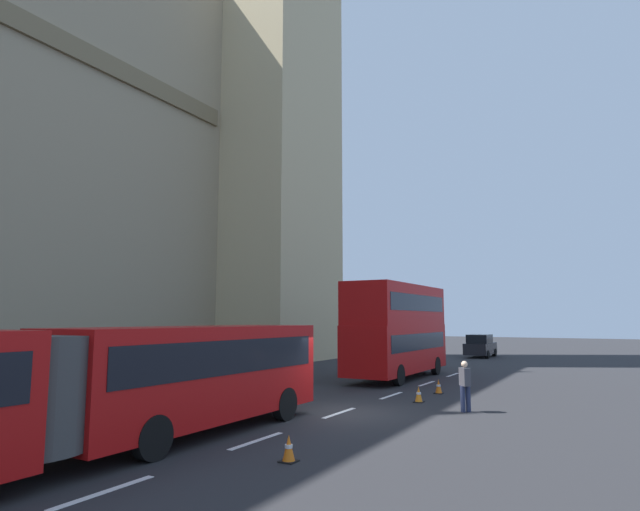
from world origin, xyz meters
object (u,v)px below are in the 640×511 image
articulated_bus (31,388)px  traffic_cone_west (289,449)px  sedan_lead (480,346)px  traffic_cone_east (439,387)px  pedestrian_near_cones (465,384)px  double_decker_bus (398,327)px  traffic_cone_middle (419,395)px

articulated_bus → traffic_cone_west: articulated_bus is taller
sedan_lead → traffic_cone_east: 22.84m
sedan_lead → pedestrian_near_cones: bearing=-168.5°
pedestrian_near_cones → traffic_cone_east: bearing=28.6°
double_decker_bus → traffic_cone_middle: 8.31m
double_decker_bus → pedestrian_near_cones: 10.18m
traffic_cone_west → pedestrian_near_cones: 8.38m
sedan_lead → traffic_cone_middle: 25.47m
double_decker_bus → sedan_lead: size_ratio=2.05×
traffic_cone_middle → double_decker_bus: bearing=26.5°
traffic_cone_west → traffic_cone_middle: bearing=1.5°
pedestrian_near_cones → articulated_bus: bearing=154.5°
articulated_bus → traffic_cone_east: 16.05m
traffic_cone_west → traffic_cone_middle: (9.36, 0.24, 0.00)m
traffic_cone_west → traffic_cone_east: 12.01m
double_decker_bus → traffic_cone_east: size_ratio=15.59×
double_decker_bus → traffic_cone_middle: size_ratio=15.59×
double_decker_bus → traffic_cone_east: bearing=-141.8°
traffic_cone_west → traffic_cone_middle: size_ratio=1.00×
traffic_cone_east → pedestrian_near_cones: bearing=-151.4°
traffic_cone_west → traffic_cone_middle: same height
traffic_cone_east → pedestrian_near_cones: pedestrian_near_cones is taller
sedan_lead → traffic_cone_east: sedan_lead is taller
sedan_lead → pedestrian_near_cones: (-26.44, -5.39, -0.00)m
traffic_cone_middle → traffic_cone_east: size_ratio=1.00×
traffic_cone_east → pedestrian_near_cones: size_ratio=0.34×
articulated_bus → sedan_lead: bearing=-0.3°
articulated_bus → traffic_cone_middle: 13.50m
traffic_cone_east → sedan_lead: bearing=8.3°
double_decker_bus → sedan_lead: bearing=-0.7°
traffic_cone_east → double_decker_bus: bearing=38.2°
articulated_bus → pedestrian_near_cones: articulated_bus is taller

